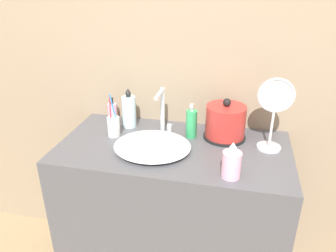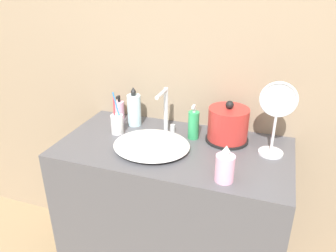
# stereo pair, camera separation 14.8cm
# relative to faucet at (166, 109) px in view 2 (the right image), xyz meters

# --- Properties ---
(wall_back) EXTENTS (6.00, 0.04, 2.60)m
(wall_back) POSITION_rel_faucet_xyz_m (0.08, 0.17, 0.31)
(wall_back) COLOR gray
(wall_back) RESTS_ON ground_plane
(vanity_counter) EXTENTS (1.07, 0.55, 0.86)m
(vanity_counter) POSITION_rel_faucet_xyz_m (0.08, -0.13, -0.56)
(vanity_counter) COLOR #4C4C51
(vanity_counter) RESTS_ON ground_plane
(sink_basin) EXTENTS (0.35, 0.32, 0.04)m
(sink_basin) POSITION_rel_faucet_xyz_m (-0.00, -0.18, -0.11)
(sink_basin) COLOR white
(sink_basin) RESTS_ON vanity_counter
(faucet) EXTENTS (0.06, 0.14, 0.23)m
(faucet) POSITION_rel_faucet_xyz_m (0.00, 0.00, 0.00)
(faucet) COLOR silver
(faucet) RESTS_ON vanity_counter
(electric_kettle) EXTENTS (0.20, 0.20, 0.20)m
(electric_kettle) POSITION_rel_faucet_xyz_m (0.30, 0.01, -0.05)
(electric_kettle) COLOR black
(electric_kettle) RESTS_ON vanity_counter
(toothbrush_cup) EXTENTS (0.06, 0.06, 0.22)m
(toothbrush_cup) POSITION_rel_faucet_xyz_m (-0.23, -0.09, -0.07)
(toothbrush_cup) COLOR silver
(toothbrush_cup) RESTS_ON vanity_counter
(lotion_bottle) EXTENTS (0.05, 0.05, 0.13)m
(lotion_bottle) POSITION_rel_faucet_xyz_m (-0.30, 0.09, -0.08)
(lotion_bottle) COLOR #EAA8C6
(lotion_bottle) RESTS_ON vanity_counter
(shampoo_bottle) EXTENTS (0.05, 0.05, 0.17)m
(shampoo_bottle) POSITION_rel_faucet_xyz_m (0.15, -0.02, -0.06)
(shampoo_bottle) COLOR #2D9956
(shampoo_bottle) RESTS_ON vanity_counter
(mouthwash_bottle) EXTENTS (0.07, 0.07, 0.21)m
(mouthwash_bottle) POSITION_rel_faucet_xyz_m (-0.19, 0.03, -0.04)
(mouthwash_bottle) COLOR silver
(mouthwash_bottle) RESTS_ON vanity_counter
(hand_cream_bottle) EXTENTS (0.07, 0.07, 0.15)m
(hand_cream_bottle) POSITION_rel_faucet_xyz_m (0.35, -0.32, -0.07)
(hand_cream_bottle) COLOR #EAA8C6
(hand_cream_bottle) RESTS_ON vanity_counter
(vanity_mirror) EXTENTS (0.16, 0.11, 0.33)m
(vanity_mirror) POSITION_rel_faucet_xyz_m (0.51, -0.05, 0.06)
(vanity_mirror) COLOR silver
(vanity_mirror) RESTS_ON vanity_counter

